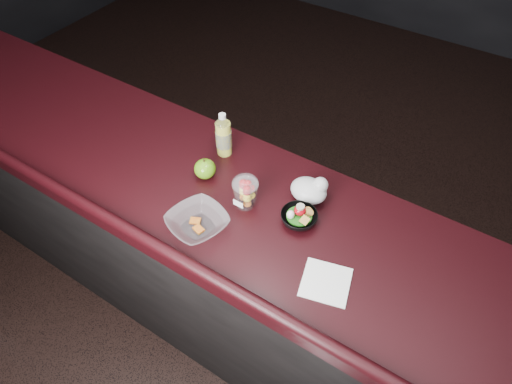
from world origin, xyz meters
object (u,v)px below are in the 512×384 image
at_px(fruit_cup, 245,192).
at_px(takeout_bowl, 197,222).
at_px(lemonade_bottle, 224,137).
at_px(snack_bowl, 299,217).
at_px(green_apple, 205,169).

relative_size(fruit_cup, takeout_bowl, 0.54).
bearing_deg(lemonade_bottle, takeout_bowl, -68.21).
relative_size(lemonade_bottle, snack_bowl, 1.34).
height_order(lemonade_bottle, snack_bowl, lemonade_bottle).
xyz_separation_m(lemonade_bottle, snack_bowl, (0.46, -0.16, -0.06)).
bearing_deg(takeout_bowl, lemonade_bottle, 111.79).
distance_m(lemonade_bottle, takeout_bowl, 0.43).
bearing_deg(snack_bowl, lemonade_bottle, 160.28).
distance_m(fruit_cup, takeout_bowl, 0.21).
height_order(lemonade_bottle, takeout_bowl, lemonade_bottle).
relative_size(lemonade_bottle, takeout_bowl, 0.78).
bearing_deg(snack_bowl, fruit_cup, -170.28).
bearing_deg(lemonade_bottle, fruit_cup, -39.48).
relative_size(lemonade_bottle, fruit_cup, 1.43).
relative_size(green_apple, takeout_bowl, 0.35).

